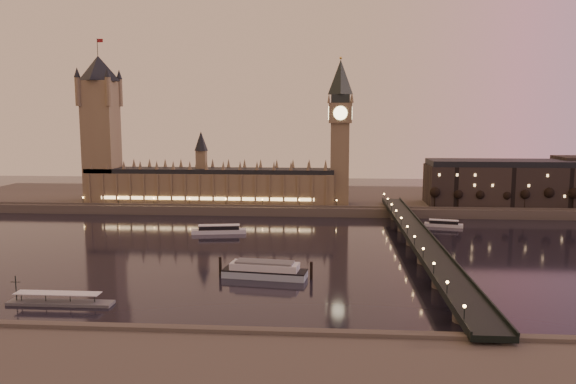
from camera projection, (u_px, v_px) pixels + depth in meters
The scene contains 18 objects.
ground at pixel (238, 250), 288.99m from camera, with size 700.00×700.00×0.00m, color black.
far_embankment at pixel (308, 199), 449.54m from camera, with size 560.00×130.00×6.00m, color #423D35.
palace_of_westminster at pixel (210, 181), 408.62m from camera, with size 180.00×26.62×52.00m.
victoria_tower at pixel (101, 120), 408.57m from camera, with size 31.68×31.68×118.00m.
big_ben at pixel (340, 123), 396.24m from camera, with size 17.68×17.68×104.00m.
westminster_bridge at pixel (418, 243), 281.65m from camera, with size 13.20×260.00×15.30m.
city_block at pixel (536, 182), 401.41m from camera, with size 155.00×45.00×34.00m.
bare_tree_0 at pixel (436, 194), 386.00m from camera, with size 6.37×6.37×12.96m.
bare_tree_1 at pixel (458, 194), 384.89m from camera, with size 6.37×6.37×12.96m.
bare_tree_2 at pixel (481, 194), 383.79m from camera, with size 6.37×6.37×12.96m.
bare_tree_3 at pixel (504, 195), 382.68m from camera, with size 6.37×6.37×12.96m.
bare_tree_4 at pixel (527, 195), 381.57m from camera, with size 6.37×6.37×12.96m.
bare_tree_5 at pixel (551, 195), 380.46m from camera, with size 6.37×6.37×12.96m.
bare_tree_6 at pixel (574, 195), 379.35m from camera, with size 6.37×6.37×12.96m.
cruise_boat_a at pixel (219, 230), 331.19m from camera, with size 32.57×12.12×5.10m.
cruise_boat_b at pixel (444, 224), 351.39m from camera, with size 24.13×10.77×4.32m.
moored_barge at pixel (265, 270), 239.79m from camera, with size 41.16×14.64×7.61m.
pontoon_pier at pixel (60, 301), 205.55m from camera, with size 38.88×6.48×10.37m.
Camera 1 is at (46.35, -279.83, 68.09)m, focal length 35.00 mm.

